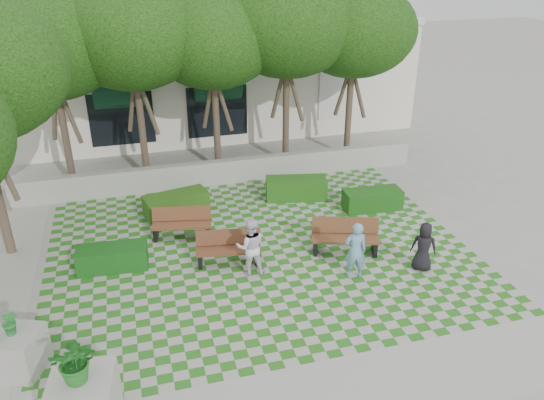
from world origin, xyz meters
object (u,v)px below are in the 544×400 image
object	(u,v)px
bench_east	(345,237)
planter_back	(18,350)
bench_west	(182,224)
person_dark	(424,247)
person_blue	(355,250)
planter_front	(82,393)
hedge_east	(372,200)
hedge_midleft	(176,204)
hedge_west	(113,258)
hedge_midright	(296,188)
person_white	(250,246)
bench_mid	(228,248)

from	to	relation	value
bench_east	planter_back	world-z (taller)	planter_back
bench_west	person_dark	bearing A→B (deg)	-18.82
person_blue	planter_front	bearing A→B (deg)	37.05
hedge_east	planter_back	world-z (taller)	planter_back
bench_east	hedge_midleft	xyz separation A→B (m)	(-4.44, 3.74, -0.12)
bench_west	planter_front	size ratio (longest dim) A/B	0.92
hedge_west	hedge_midright	bearing A→B (deg)	24.80
hedge_east	planter_front	world-z (taller)	planter_front
bench_east	hedge_east	world-z (taller)	bench_east
bench_west	hedge_midleft	bearing A→B (deg)	101.18
planter_back	person_blue	bearing A→B (deg)	9.11
hedge_east	planter_back	bearing A→B (deg)	-154.78
planter_back	person_blue	xyz separation A→B (m)	(8.17, 1.31, 0.30)
hedge_west	planter_front	distance (m)	5.46
bench_east	bench_west	bearing A→B (deg)	172.21
person_blue	person_white	bearing A→B (deg)	-8.28
hedge_midleft	planter_front	distance (m)	8.63
bench_mid	planter_back	world-z (taller)	planter_back
hedge_west	planter_front	world-z (taller)	planter_front
bench_east	hedge_midleft	bearing A→B (deg)	157.97
planter_back	person_white	bearing A→B (deg)	22.23
hedge_west	person_white	distance (m)	3.86
bench_mid	person_white	size ratio (longest dim) A/B	1.14
hedge_midleft	planter_back	xyz separation A→B (m)	(-3.99, -6.32, 0.16)
hedge_midright	person_white	bearing A→B (deg)	-122.64
person_blue	bench_mid	bearing A→B (deg)	-15.75
planter_front	planter_back	xyz separation A→B (m)	(-1.40, 1.90, -0.30)
hedge_west	person_white	xyz separation A→B (m)	(3.62, -1.25, 0.49)
hedge_midleft	person_dark	size ratio (longest dim) A/B	1.47
person_dark	bench_mid	bearing A→B (deg)	13.54
hedge_midleft	hedge_midright	bearing A→B (deg)	1.31
planter_back	person_dark	world-z (taller)	planter_back
planter_front	person_blue	distance (m)	7.49
person_white	person_dark	bearing A→B (deg)	174.71
bench_mid	person_white	world-z (taller)	person_white
hedge_midright	planter_back	distance (m)	10.42
bench_east	hedge_midleft	size ratio (longest dim) A/B	0.98
bench_west	hedge_east	bearing A→B (deg)	13.02
hedge_midright	hedge_midleft	bearing A→B (deg)	-178.69
hedge_midleft	person_white	size ratio (longest dim) A/B	1.27
hedge_east	hedge_midright	bearing A→B (deg)	145.70
bench_west	hedge_midright	size ratio (longest dim) A/B	0.89
bench_mid	planter_back	distance (m)	5.85
person_blue	hedge_east	bearing A→B (deg)	-110.29
planter_back	hedge_midright	bearing A→B (deg)	38.04
hedge_midleft	planter_back	size ratio (longest dim) A/B	1.33
bench_west	hedge_west	world-z (taller)	bench_west
bench_mid	bench_west	xyz separation A→B (m)	(-1.08, 1.81, -0.00)
person_blue	bench_west	bearing A→B (deg)	-27.59
bench_west	person_blue	bearing A→B (deg)	-27.81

